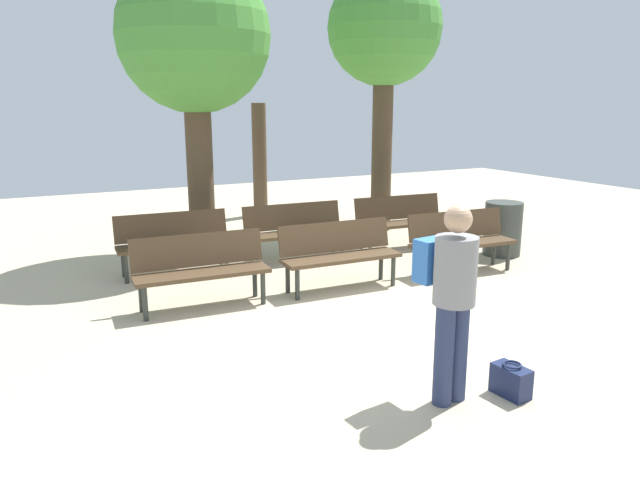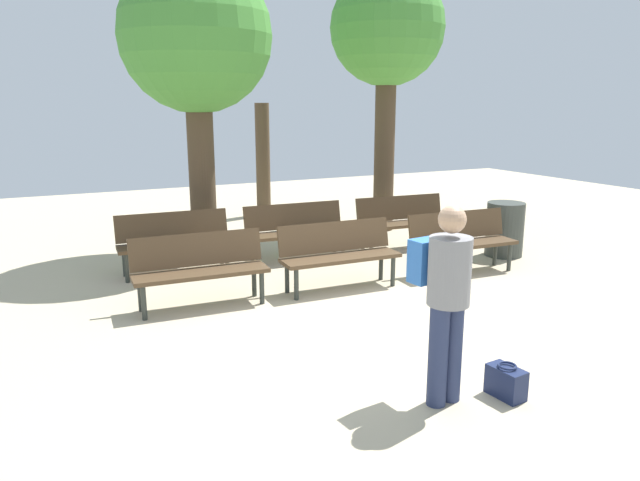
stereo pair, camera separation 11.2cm
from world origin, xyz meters
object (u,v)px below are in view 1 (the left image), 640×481
Objects in this scene: bench_r1_c1 at (295,228)px; visitor_with_backpack at (451,292)px; trash_bin at (503,229)px; bench_r1_c0 at (174,239)px; bench_r0_c2 at (460,238)px; handbag at (511,380)px; tree_0 at (385,34)px; tree_1 at (260,160)px; bench_r0_c1 at (339,251)px; bench_r1_c2 at (401,219)px; tree_2 at (194,40)px; bench_r0_c0 at (201,266)px.

visitor_with_backpack reaches higher than bench_r1_c1.
bench_r1_c1 is 1.88× the size of trash_bin.
bench_r0_c2 is at bearing -22.48° from bench_r1_c0.
handbag is (-2.10, -3.16, -0.37)m from bench_r0_c2.
tree_0 reaches higher than tree_1.
bench_r1_c1 is at bearing 88.83° from bench_r0_c1.
bench_r0_c1 is at bearing -139.30° from bench_r1_c2.
visitor_with_backpack is at bearing -86.09° from tree_2.
bench_r1_c1 is 3.24m from tree_2.
bench_r1_c1 and bench_r1_c2 have the same top height.
tree_0 reaches higher than bench_r0_c2.
tree_0 is (0.57, 3.00, 3.12)m from bench_r0_c2.
handbag is (-0.25, -4.85, -0.37)m from bench_r1_c1.
bench_r0_c0 is 1.84m from bench_r0_c1.
tree_2 is (-3.08, 1.17, 2.83)m from bench_r1_c2.
visitor_with_backpack is (-1.69, -8.43, -0.26)m from tree_1.
bench_r1_c0 is 0.68× the size of tree_1.
tree_1 is 4.03m from tree_2.
bench_r1_c0 and bench_r1_c1 have the same top height.
bench_r1_c2 is at bearing 38.34° from bench_r0_c1.
bench_r0_c1 is at bearing -0.65° from bench_r0_c0.
bench_r0_c0 is 2.41m from bench_r1_c1.
bench_r0_c1 is at bearing -108.91° from visitor_with_backpack.
handbag is at bearing -60.69° from bench_r0_c0.
tree_0 is (0.50, 1.41, 3.12)m from bench_r1_c2.
visitor_with_backpack reaches higher than bench_r0_c1.
visitor_with_backpack is at bearing -67.22° from bench_r0_c0.
bench_r1_c2 is 4.35m from tree_2.
bench_r1_c2 is at bearing 65.48° from handbag.
bench_r0_c0 is 1.00× the size of bench_r0_c1.
bench_r1_c1 is 4.84× the size of handbag.
tree_0 is 1.04× the size of tree_2.
visitor_with_backpack reaches higher than handbag.
bench_r0_c2 is at bearing -160.66° from trash_bin.
bench_r0_c0 is 0.98× the size of visitor_with_backpack.
tree_1 is (-1.51, 2.47, -2.43)m from tree_0.
bench_r0_c2 is at bearing -80.24° from tree_1.
bench_r0_c1 is at bearing -90.05° from bench_r1_c1.
bench_r0_c1 and bench_r1_c0 have the same top height.
tree_1 is at bearing 109.00° from bench_r1_c2.
tree_1 reaches higher than visitor_with_backpack.
bench_r1_c0 is (-3.72, 1.80, 0.00)m from bench_r0_c2.
tree_0 is (2.51, 2.88, 3.12)m from bench_r0_c1.
bench_r0_c0 reaches higher than handbag.
bench_r1_c2 is at bearing -20.70° from tree_2.
bench_r0_c0 is 4.83× the size of handbag.
bench_r1_c1 is 3.95m from tree_1.
bench_r0_c2 is 2.51m from bench_r1_c1.
tree_1 is at bearing 103.41° from bench_r0_c2.
tree_2 is 2.78× the size of visitor_with_backpack.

